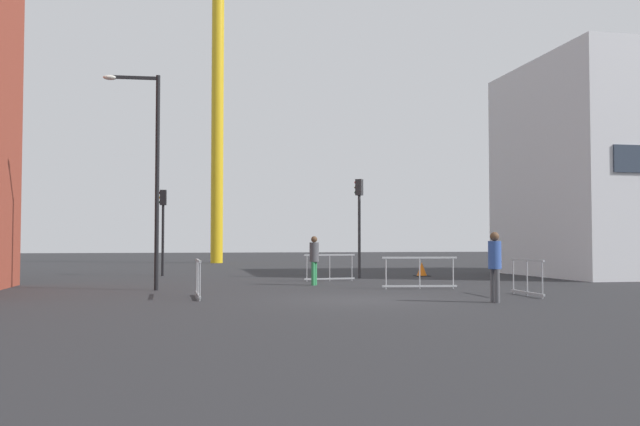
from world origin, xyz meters
TOP-DOWN VIEW (x-y plane):
  - ground at (0.00, 0.00)m, footprint 160.00×160.00m
  - construction_crane at (-2.62, 33.24)m, footprint 12.50×11.66m
  - streetlamp_tall at (-5.91, 4.93)m, footprint 1.83×0.27m
  - traffic_light_far at (-5.77, 14.43)m, footprint 0.38×0.27m
  - traffic_light_near at (2.64, 10.72)m, footprint 0.37×0.36m
  - pedestrian_walking at (3.17, -1.42)m, footprint 0.34×0.34m
  - pedestrian_waiting at (-0.15, 6.45)m, footprint 0.34×0.34m
  - safety_barrier_left_run at (2.94, 3.79)m, footprint 2.52×0.38m
  - safety_barrier_front at (5.03, 0.37)m, footprint 0.15×2.09m
  - safety_barrier_right_run at (-4.41, 1.52)m, footprint 0.11×2.21m
  - safety_barrier_mid_span at (0.93, 8.83)m, footprint 2.13×0.37m
  - traffic_cone_on_verge at (5.89, 11.86)m, footprint 0.63×0.63m

SIDE VIEW (x-z plane):
  - ground at x=0.00m, z-range 0.00..0.00m
  - traffic_cone_on_verge at x=5.89m, z-range -0.02..0.61m
  - safety_barrier_front at x=5.03m, z-range 0.02..1.10m
  - safety_barrier_mid_span at x=0.93m, z-range 0.02..1.10m
  - safety_barrier_right_run at x=-4.41m, z-range 0.02..1.10m
  - safety_barrier_left_run at x=2.94m, z-range 0.02..1.10m
  - pedestrian_waiting at x=-0.15m, z-range 0.15..1.93m
  - pedestrian_walking at x=3.17m, z-range 0.16..2.00m
  - traffic_light_far at x=-5.77m, z-range 0.68..4.66m
  - traffic_light_near at x=2.64m, z-range 0.72..5.01m
  - streetlamp_tall at x=-5.91m, z-range 0.65..7.72m
  - construction_crane at x=-2.62m, z-range 3.80..30.56m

